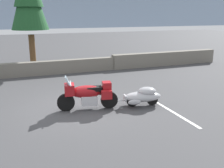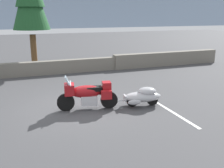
{
  "view_description": "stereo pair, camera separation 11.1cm",
  "coord_description": "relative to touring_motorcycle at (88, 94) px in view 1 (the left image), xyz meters",
  "views": [
    {
      "loc": [
        -2.1,
        -9.41,
        3.55
      ],
      "look_at": [
        1.49,
        -0.1,
        0.85
      ],
      "focal_mm": 41.81,
      "sensor_mm": 36.0,
      "label": 1
    },
    {
      "loc": [
        -2.0,
        -9.45,
        3.55
      ],
      "look_at": [
        1.49,
        -0.1,
        0.85
      ],
      "focal_mm": 41.81,
      "sensor_mm": 36.0,
      "label": 2
    }
  ],
  "objects": [
    {
      "name": "car_shaped_trailer",
      "position": [
        2.14,
        -0.39,
        -0.21
      ],
      "size": [
        2.23,
        0.97,
        0.76
      ],
      "color": "black",
      "rests_on": "ground"
    },
    {
      "name": "parking_stripe_marker",
      "position": [
        2.88,
        -1.19,
        -0.62
      ],
      "size": [
        0.12,
        3.6,
        0.01
      ],
      "primitive_type": "cube",
      "color": "silver",
      "rests_on": "ground"
    },
    {
      "name": "stone_guard_wall",
      "position": [
        -0.15,
        6.57,
        -0.18
      ],
      "size": [
        24.0,
        0.57,
        0.95
      ],
      "color": "slate",
      "rests_on": "ground"
    },
    {
      "name": "distant_ridgeline",
      "position": [
        -0.42,
        96.58,
        7.38
      ],
      "size": [
        240.0,
        80.0,
        16.0
      ],
      "primitive_type": "cube",
      "color": "#7F93AD",
      "rests_on": "ground"
    },
    {
      "name": "ground_plane",
      "position": [
        -0.42,
        0.31,
        -0.62
      ],
      "size": [
        80.0,
        80.0,
        0.0
      ],
      "primitive_type": "plane",
      "color": "#424244"
    },
    {
      "name": "touring_motorcycle",
      "position": [
        0.0,
        0.0,
        0.0
      ],
      "size": [
        2.3,
        0.99,
        1.33
      ],
      "color": "black",
      "rests_on": "ground"
    }
  ]
}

